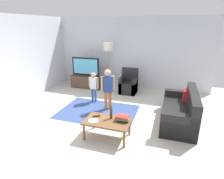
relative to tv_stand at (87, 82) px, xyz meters
The scene contains 16 objects.
ground 2.83m from the tv_stand, 54.71° to the right, with size 7.80×7.80×0.00m, color beige.
wall_back 2.09m from the tv_stand, 23.34° to the left, with size 6.00×0.12×2.70m, color silver.
wall_left 2.90m from the tv_stand, 120.87° to the right, with size 0.12×6.00×2.70m, color silver.
area_rug 2.31m from the tv_stand, 56.66° to the right, with size 2.20×1.60×0.01m, color #33477A.
tv_stand is the anchor object (origin of this frame).
tv 0.60m from the tv_stand, 90.00° to the right, with size 1.10×0.28×0.71m.
couch 3.99m from the tv_stand, 27.40° to the right, with size 0.80×1.80×0.86m.
armchair 1.74m from the tv_stand, ahead, with size 0.60×0.60×0.90m.
floor_lamp 1.58m from the tv_stand, ahead, with size 0.36×0.36×1.78m.
child_near_tv 1.56m from the tv_stand, 55.52° to the right, with size 0.33×0.16×0.98m.
child_center 2.25m from the tv_stand, 47.87° to the right, with size 0.36×0.25×1.21m.
coffee_table 3.64m from the tv_stand, 57.33° to the right, with size 1.00×0.60×0.42m.
book_stack 3.75m from the tv_stand, 52.41° to the right, with size 0.29×0.22×0.12m.
bottle 3.57m from the tv_stand, 55.61° to the right, with size 0.06×0.06×0.33m.
tv_remote 3.40m from the tv_stand, 60.68° to the right, with size 0.17×0.05×0.02m, color black.
plate 3.60m from the tv_stand, 62.12° to the right, with size 0.22×0.22×0.02m.
Camera 1 is at (1.55, -4.15, 2.39)m, focal length 29.78 mm.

